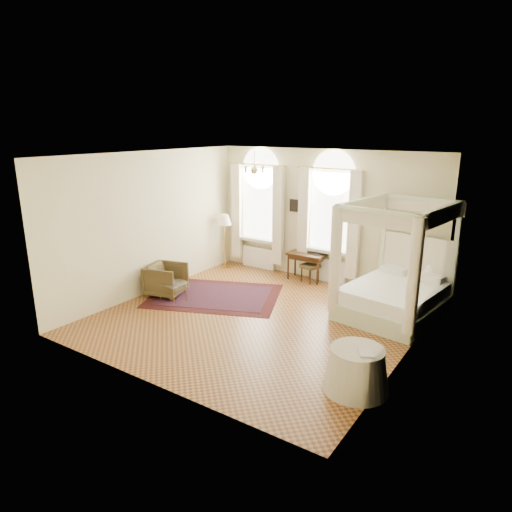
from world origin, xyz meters
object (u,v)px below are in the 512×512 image
Objects in this scene: stool at (310,268)px; armchair at (166,280)px; canopy_bed at (393,291)px; side_table at (356,370)px; writing_desk at (306,257)px; coffee_table at (173,285)px; floor_lamp at (224,222)px; nightstand at (427,292)px.

stool is 0.60× the size of armchair.
side_table is at bearing -81.83° from canopy_bed.
canopy_bed is 3.09m from side_table.
writing_desk is (-2.58, 1.05, 0.06)m from canopy_bed.
floor_lamp is (-0.55, 2.65, 0.93)m from coffee_table.
armchair is 0.41m from coffee_table.
writing_desk is at bearing -54.29° from armchair.
armchair is at bearing 155.29° from coffee_table.
nightstand is 5.68m from coffee_table.
floor_lamp is at bearing -176.79° from nightstand.
side_table is (0.00, -4.10, 0.04)m from nightstand.
nightstand is at bearing 67.22° from canopy_bed.
canopy_bed reaches higher than writing_desk.
side_table is at bearing -90.00° from nightstand.
floor_lamp is at bearing -11.79° from armchair.
writing_desk is at bearing 7.25° from floor_lamp.
stool is 3.50m from coffee_table.
stool is at bearing -178.46° from nightstand.
canopy_bed reaches higher than stool.
coffee_table is (-1.83, -2.95, -0.24)m from writing_desk.
armchair is at bearing -151.95° from nightstand.
stool is at bearing 55.28° from coffee_table.
side_table reaches higher than nightstand.
floor_lamp is (-0.18, 2.48, 0.91)m from armchair.
armchair is 0.54× the size of floor_lamp.
floor_lamp is at bearing -172.75° from writing_desk.
canopy_bed is at bearing 98.17° from side_table.
floor_lamp is at bearing 144.88° from side_table.
coffee_table is at bearing -121.85° from writing_desk.
floor_lamp reaches higher than coffee_table.
side_table is at bearing -13.31° from coffee_table.
writing_desk is 0.63× the size of floor_lamp.
nightstand is at bearing 0.00° from writing_desk.
armchair is 2.65m from floor_lamp.
nightstand is at bearing 31.33° from coffee_table.
coffee_table is (0.37, -0.17, -0.01)m from armchair.
writing_desk is 1.16× the size of armchair.
nightstand is at bearing 1.54° from stool.
canopy_bed reaches higher than armchair.
stool is 2.71m from floor_lamp.
writing_desk is 3.49m from coffee_table.
stool is 4.94m from side_table.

